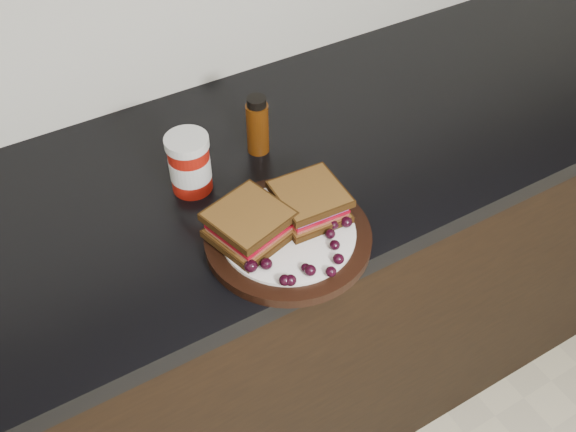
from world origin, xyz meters
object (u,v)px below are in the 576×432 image
plate (288,237)px  sandwich_left (249,225)px  oil_bottle (257,125)px  condiment_jar (190,164)px

plate → sandwich_left: sandwich_left is taller
plate → sandwich_left: bearing=158.7°
plate → oil_bottle: (0.07, 0.24, 0.05)m
sandwich_left → oil_bottle: bearing=42.6°
condiment_jar → oil_bottle: 0.16m
condiment_jar → oil_bottle: size_ratio=0.95×
condiment_jar → oil_bottle: oil_bottle is taller
plate → oil_bottle: size_ratio=2.33×
plate → oil_bottle: 0.25m
oil_bottle → condiment_jar: bearing=-167.5°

